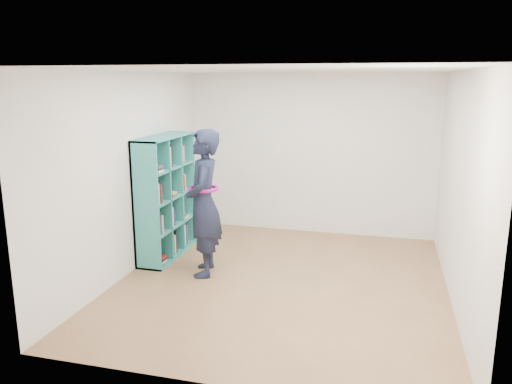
# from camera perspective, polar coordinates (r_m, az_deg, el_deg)

# --- Properties ---
(floor) EXTENTS (4.50, 4.50, 0.00)m
(floor) POSITION_cam_1_polar(r_m,az_deg,el_deg) (6.37, 2.88, -10.29)
(floor) COLOR brown
(floor) RESTS_ON ground
(ceiling) EXTENTS (4.50, 4.50, 0.00)m
(ceiling) POSITION_cam_1_polar(r_m,az_deg,el_deg) (5.86, 3.17, 13.78)
(ceiling) COLOR white
(ceiling) RESTS_ON wall_back
(wall_left) EXTENTS (0.02, 4.50, 2.60)m
(wall_left) POSITION_cam_1_polar(r_m,az_deg,el_deg) (6.67, -14.05, 2.07)
(wall_left) COLOR white
(wall_left) RESTS_ON floor
(wall_right) EXTENTS (0.02, 4.50, 2.60)m
(wall_right) POSITION_cam_1_polar(r_m,az_deg,el_deg) (5.92, 22.32, 0.16)
(wall_right) COLOR white
(wall_right) RESTS_ON floor
(wall_back) EXTENTS (4.00, 0.02, 2.60)m
(wall_back) POSITION_cam_1_polar(r_m,az_deg,el_deg) (8.17, 6.24, 4.29)
(wall_back) COLOR white
(wall_back) RESTS_ON floor
(wall_front) EXTENTS (4.00, 0.02, 2.60)m
(wall_front) POSITION_cam_1_polar(r_m,az_deg,el_deg) (3.88, -3.79, -5.23)
(wall_front) COLOR white
(wall_front) RESTS_ON floor
(bookshelf) EXTENTS (0.38, 1.30, 1.73)m
(bookshelf) POSITION_cam_1_polar(r_m,az_deg,el_deg) (7.20, -10.45, -0.69)
(bookshelf) COLOR teal
(bookshelf) RESTS_ON floor
(person) EXTENTS (0.62, 0.79, 1.89)m
(person) POSITION_cam_1_polar(r_m,az_deg,el_deg) (6.40, -6.01, -1.28)
(person) COLOR black
(person) RESTS_ON floor
(smartphone) EXTENTS (0.04, 0.09, 0.14)m
(smartphone) POSITION_cam_1_polar(r_m,az_deg,el_deg) (6.48, -7.36, -0.02)
(smartphone) COLOR silver
(smartphone) RESTS_ON person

